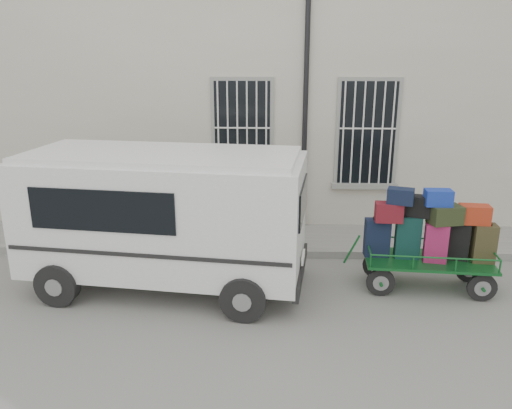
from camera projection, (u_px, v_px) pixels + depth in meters
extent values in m
plane|color=slate|center=(256.00, 288.00, 8.65)|extent=(80.00, 80.00, 0.00)
cube|color=#BDB7A1|center=(263.00, 89.00, 13.03)|extent=(24.00, 5.00, 6.00)
cylinder|color=black|center=(305.00, 108.00, 10.59)|extent=(0.11, 0.11, 5.60)
cube|color=black|center=(242.00, 133.00, 10.85)|extent=(1.20, 0.08, 2.20)
cube|color=gray|center=(243.00, 184.00, 11.17)|extent=(1.45, 0.22, 0.12)
cube|color=black|center=(367.00, 133.00, 10.76)|extent=(1.20, 0.08, 2.20)
cube|color=gray|center=(364.00, 185.00, 11.08)|extent=(1.45, 0.22, 0.12)
cube|color=slate|center=(259.00, 239.00, 10.73)|extent=(24.00, 1.70, 0.15)
cylinder|color=black|center=(381.00, 282.00, 8.33)|extent=(0.48, 0.10, 0.48)
cylinder|color=gray|center=(381.00, 282.00, 8.33)|extent=(0.27, 0.11, 0.26)
cylinder|color=black|center=(376.00, 265.00, 9.02)|extent=(0.48, 0.10, 0.48)
cylinder|color=gray|center=(376.00, 265.00, 9.02)|extent=(0.27, 0.11, 0.26)
cylinder|color=black|center=(482.00, 288.00, 8.14)|extent=(0.48, 0.10, 0.48)
cylinder|color=gray|center=(482.00, 288.00, 8.14)|extent=(0.27, 0.11, 0.26)
cylinder|color=black|center=(469.00, 269.00, 8.83)|extent=(0.48, 0.10, 0.48)
cylinder|color=gray|center=(469.00, 269.00, 8.83)|extent=(0.27, 0.11, 0.26)
cube|color=#135623|center=(428.00, 260.00, 8.50)|extent=(2.17, 1.13, 0.05)
cylinder|color=#135623|center=(352.00, 249.00, 8.60)|extent=(0.28, 0.06, 0.54)
cube|color=black|center=(377.00, 237.00, 8.56)|extent=(0.42, 0.23, 0.66)
cube|color=black|center=(378.00, 219.00, 8.46)|extent=(0.18, 0.13, 0.03)
cube|color=black|center=(408.00, 237.00, 8.46)|extent=(0.43, 0.28, 0.74)
cube|color=black|center=(410.00, 215.00, 8.35)|extent=(0.17, 0.13, 0.03)
cube|color=maroon|center=(436.00, 243.00, 8.31)|extent=(0.40, 0.29, 0.65)
cube|color=black|center=(438.00, 224.00, 8.21)|extent=(0.16, 0.13, 0.03)
cube|color=black|center=(455.00, 240.00, 8.43)|extent=(0.46, 0.32, 0.66)
cube|color=black|center=(458.00, 221.00, 8.33)|extent=(0.18, 0.13, 0.03)
cube|color=#322E19|center=(484.00, 243.00, 8.31)|extent=(0.38, 0.30, 0.66)
cube|color=black|center=(487.00, 224.00, 8.21)|extent=(0.15, 0.15, 0.03)
cube|color=maroon|center=(389.00, 212.00, 8.32)|extent=(0.46, 0.28, 0.32)
cube|color=black|center=(414.00, 206.00, 8.35)|extent=(0.59, 0.43, 0.35)
cube|color=black|center=(445.00, 215.00, 8.20)|extent=(0.57, 0.44, 0.31)
cube|color=maroon|center=(475.00, 214.00, 8.23)|extent=(0.50, 0.33, 0.31)
cube|color=black|center=(401.00, 196.00, 8.19)|extent=(0.48, 0.38, 0.26)
cube|color=#164299|center=(438.00, 198.00, 8.14)|extent=(0.44, 0.27, 0.26)
cube|color=silver|center=(165.00, 213.00, 8.38)|extent=(4.82, 2.55, 1.88)
cube|color=silver|center=(162.00, 155.00, 8.09)|extent=(4.59, 2.37, 0.10)
cube|color=black|center=(37.00, 186.00, 8.62)|extent=(0.41, 1.74, 0.79)
cube|color=black|center=(101.00, 211.00, 7.44)|extent=(2.29, 0.33, 0.65)
cube|color=black|center=(303.00, 201.00, 7.93)|extent=(0.23, 1.46, 0.58)
cube|color=black|center=(300.00, 270.00, 8.29)|extent=(0.35, 1.93, 0.23)
cube|color=white|center=(303.00, 257.00, 8.21)|extent=(0.09, 0.44, 0.13)
cylinder|color=black|center=(57.00, 285.00, 7.99)|extent=(0.73, 0.32, 0.71)
cylinder|color=black|center=(110.00, 242.00, 9.81)|extent=(0.73, 0.32, 0.71)
cylinder|color=black|center=(243.00, 299.00, 7.52)|extent=(0.73, 0.32, 0.71)
cylinder|color=black|center=(262.00, 251.00, 9.34)|extent=(0.73, 0.32, 0.71)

